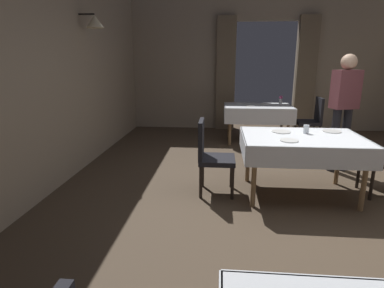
# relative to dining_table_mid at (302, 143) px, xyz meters

# --- Properties ---
(ground) EXTENTS (10.08, 10.08, 0.00)m
(ground) POSITION_rel_dining_table_mid_xyz_m (0.04, -0.17, -0.67)
(ground) COLOR #4C3D2D
(wall_left) EXTENTS (0.49, 8.40, 3.00)m
(wall_left) POSITION_rel_dining_table_mid_xyz_m (-3.16, -0.17, 0.84)
(wall_left) COLOR gray
(wall_left) RESTS_ON ground
(wall_back) EXTENTS (6.40, 0.27, 3.00)m
(wall_back) POSITION_rel_dining_table_mid_xyz_m (0.04, 4.01, 0.85)
(wall_back) COLOR gray
(wall_back) RESTS_ON ground
(dining_table_mid) EXTENTS (1.43, 1.04, 0.75)m
(dining_table_mid) POSITION_rel_dining_table_mid_xyz_m (0.00, 0.00, 0.00)
(dining_table_mid) COLOR olive
(dining_table_mid) RESTS_ON ground
(dining_table_far) EXTENTS (1.35, 0.92, 0.75)m
(dining_table_far) POSITION_rel_dining_table_mid_xyz_m (-0.23, 2.68, -0.02)
(dining_table_far) COLOR olive
(dining_table_far) RESTS_ON ground
(chair_mid_left) EXTENTS (0.44, 0.44, 0.93)m
(chair_mid_left) POSITION_rel_dining_table_mid_xyz_m (-1.10, -0.03, -0.15)
(chair_mid_left) COLOR black
(chair_mid_left) RESTS_ON ground
(chair_far_right) EXTENTS (0.44, 0.44, 0.93)m
(chair_far_right) POSITION_rel_dining_table_mid_xyz_m (0.83, 2.59, -0.15)
(chair_far_right) COLOR black
(chair_far_right) RESTS_ON ground
(plate_mid_a) EXTENTS (0.23, 0.23, 0.01)m
(plate_mid_a) POSITION_rel_dining_table_mid_xyz_m (0.43, 0.28, 0.09)
(plate_mid_a) COLOR white
(plate_mid_a) RESTS_ON dining_table_mid
(plate_mid_b) EXTENTS (0.21, 0.21, 0.01)m
(plate_mid_b) POSITION_rel_dining_table_mid_xyz_m (-0.21, -0.26, 0.09)
(plate_mid_b) COLOR white
(plate_mid_b) RESTS_ON dining_table_mid
(plate_mid_c) EXTENTS (0.24, 0.24, 0.01)m
(plate_mid_c) POSITION_rel_dining_table_mid_xyz_m (-0.22, 0.20, 0.09)
(plate_mid_c) COLOR white
(plate_mid_c) RESTS_ON dining_table_mid
(glass_mid_d) EXTENTS (0.07, 0.07, 0.11)m
(glass_mid_d) POSITION_rel_dining_table_mid_xyz_m (0.08, 0.15, 0.14)
(glass_mid_d) COLOR silver
(glass_mid_d) RESTS_ON dining_table_mid
(flower_vase_far) EXTENTS (0.07, 0.07, 0.17)m
(flower_vase_far) POSITION_rel_dining_table_mid_xyz_m (0.26, 2.95, 0.18)
(flower_vase_far) COLOR silver
(flower_vase_far) RESTS_ON dining_table_far
(plate_far_b) EXTENTS (0.18, 0.18, 0.01)m
(plate_far_b) POSITION_rel_dining_table_mid_xyz_m (-0.39, 2.60, 0.09)
(plate_far_b) COLOR white
(plate_far_b) RESTS_ON dining_table_far
(plate_far_c) EXTENTS (0.22, 0.22, 0.01)m
(plate_far_c) POSITION_rel_dining_table_mid_xyz_m (-0.05, 2.91, 0.09)
(plate_far_c) COLOR white
(plate_far_c) RESTS_ON dining_table_far
(person_waiter_by_doorway) EXTENTS (0.41, 0.31, 1.72)m
(person_waiter_by_doorway) POSITION_rel_dining_table_mid_xyz_m (0.80, 0.98, 0.36)
(person_waiter_by_doorway) COLOR black
(person_waiter_by_doorway) RESTS_ON ground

